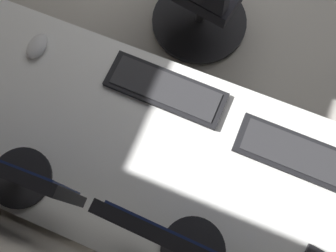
% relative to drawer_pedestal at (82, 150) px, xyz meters
% --- Properties ---
extents(desk, '(1.88, 0.69, 0.73)m').
position_rel_drawer_pedestal_xyz_m(desk, '(-0.38, -0.03, 0.31)').
color(desk, white).
rests_on(desk, ground).
extents(drawer_pedestal, '(0.40, 0.51, 0.69)m').
position_rel_drawer_pedestal_xyz_m(drawer_pedestal, '(0.00, 0.00, 0.00)').
color(drawer_pedestal, white).
rests_on(drawer_pedestal, ground).
extents(keyboard_main, '(0.42, 0.15, 0.02)m').
position_rel_drawer_pedestal_xyz_m(keyboard_main, '(-0.30, -0.26, 0.39)').
color(keyboard_main, black).
rests_on(keyboard_main, desk).
extents(keyboard_spare, '(0.42, 0.14, 0.02)m').
position_rel_drawer_pedestal_xyz_m(keyboard_spare, '(-0.79, -0.21, 0.39)').
color(keyboard_spare, black).
rests_on(keyboard_spare, desk).
extents(mouse_main, '(0.06, 0.10, 0.03)m').
position_rel_drawer_pedestal_xyz_m(mouse_main, '(0.19, -0.23, 0.40)').
color(mouse_main, silver).
rests_on(mouse_main, desk).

